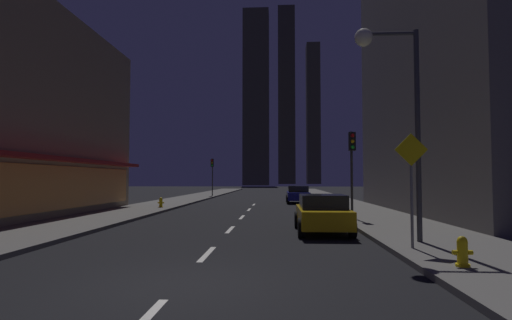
{
  "coord_description": "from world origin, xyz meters",
  "views": [
    {
      "loc": [
        1.93,
        -7.61,
        2.04
      ],
      "look_at": [
        0.0,
        27.1,
        3.69
      ],
      "focal_mm": 27.99,
      "sensor_mm": 36.0,
      "label": 1
    }
  ],
  "objects_px": {
    "street_lamp_right": "(390,81)",
    "traffic_light_near_right": "(352,155)",
    "car_parked_near": "(322,213)",
    "car_parked_far": "(298,194)",
    "traffic_light_far_left": "(212,169)",
    "fire_hydrant_yellow_near": "(462,252)",
    "fire_hydrant_far_left": "(161,203)",
    "pedestrian_crossing_sign": "(411,180)"
  },
  "relations": [
    {
      "from": "street_lamp_right",
      "to": "traffic_light_near_right",
      "type": "bearing_deg",
      "value": 89.03
    },
    {
      "from": "car_parked_near",
      "to": "car_parked_far",
      "type": "distance_m",
      "value": 18.51
    },
    {
      "from": "traffic_light_far_left",
      "to": "fire_hydrant_yellow_near",
      "type": "bearing_deg",
      "value": -72.3
    },
    {
      "from": "car_parked_near",
      "to": "traffic_light_near_right",
      "type": "bearing_deg",
      "value": 65.24
    },
    {
      "from": "fire_hydrant_far_left",
      "to": "fire_hydrant_yellow_near",
      "type": "bearing_deg",
      "value": -55.83
    },
    {
      "from": "fire_hydrant_far_left",
      "to": "pedestrian_crossing_sign",
      "type": "relative_size",
      "value": 0.21
    },
    {
      "from": "fire_hydrant_yellow_near",
      "to": "fire_hydrant_far_left",
      "type": "relative_size",
      "value": 1.0
    },
    {
      "from": "car_parked_far",
      "to": "traffic_light_far_left",
      "type": "distance_m",
      "value": 14.32
    },
    {
      "from": "fire_hydrant_yellow_near",
      "to": "pedestrian_crossing_sign",
      "type": "xyz_separation_m",
      "value": [
        -0.3,
        2.29,
        1.56
      ]
    },
    {
      "from": "fire_hydrant_yellow_near",
      "to": "pedestrian_crossing_sign",
      "type": "relative_size",
      "value": 0.21
    },
    {
      "from": "traffic_light_far_left",
      "to": "traffic_light_near_right",
      "type": "bearing_deg",
      "value": -66.4
    },
    {
      "from": "car_parked_far",
      "to": "pedestrian_crossing_sign",
      "type": "xyz_separation_m",
      "value": [
        2.0,
        -22.64,
        1.28
      ]
    },
    {
      "from": "pedestrian_crossing_sign",
      "to": "fire_hydrant_yellow_near",
      "type": "bearing_deg",
      "value": -82.55
    },
    {
      "from": "fire_hydrant_far_left",
      "to": "traffic_light_near_right",
      "type": "bearing_deg",
      "value": -30.97
    },
    {
      "from": "car_parked_far",
      "to": "street_lamp_right",
      "type": "bearing_deg",
      "value": -85.26
    },
    {
      "from": "fire_hydrant_yellow_near",
      "to": "pedestrian_crossing_sign",
      "type": "bearing_deg",
      "value": 97.45
    },
    {
      "from": "fire_hydrant_yellow_near",
      "to": "fire_hydrant_far_left",
      "type": "xyz_separation_m",
      "value": [
        -11.8,
        17.38,
        0.0
      ]
    },
    {
      "from": "traffic_light_near_right",
      "to": "street_lamp_right",
      "type": "xyz_separation_m",
      "value": [
        -0.12,
        -7.07,
        1.87
      ]
    },
    {
      "from": "car_parked_far",
      "to": "street_lamp_right",
      "type": "distance_m",
      "value": 21.97
    },
    {
      "from": "fire_hydrant_yellow_near",
      "to": "traffic_light_far_left",
      "type": "height_order",
      "value": "traffic_light_far_left"
    },
    {
      "from": "street_lamp_right",
      "to": "pedestrian_crossing_sign",
      "type": "height_order",
      "value": "street_lamp_right"
    },
    {
      "from": "fire_hydrant_far_left",
      "to": "street_lamp_right",
      "type": "relative_size",
      "value": 0.1
    },
    {
      "from": "car_parked_near",
      "to": "pedestrian_crossing_sign",
      "type": "distance_m",
      "value": 4.76
    },
    {
      "from": "car_parked_near",
      "to": "car_parked_far",
      "type": "xyz_separation_m",
      "value": [
        0.0,
        18.51,
        0.0
      ]
    },
    {
      "from": "traffic_light_far_left",
      "to": "pedestrian_crossing_sign",
      "type": "distance_m",
      "value": 35.24
    },
    {
      "from": "street_lamp_right",
      "to": "fire_hydrant_yellow_near",
      "type": "bearing_deg",
      "value": -81.47
    },
    {
      "from": "traffic_light_far_left",
      "to": "pedestrian_crossing_sign",
      "type": "bearing_deg",
      "value": -71.63
    },
    {
      "from": "car_parked_far",
      "to": "street_lamp_right",
      "type": "height_order",
      "value": "street_lamp_right"
    },
    {
      "from": "car_parked_far",
      "to": "traffic_light_far_left",
      "type": "relative_size",
      "value": 1.01
    },
    {
      "from": "traffic_light_near_right",
      "to": "car_parked_near",
      "type": "bearing_deg",
      "value": -114.76
    },
    {
      "from": "fire_hydrant_yellow_near",
      "to": "traffic_light_far_left",
      "type": "bearing_deg",
      "value": 107.7
    },
    {
      "from": "fire_hydrant_yellow_near",
      "to": "street_lamp_right",
      "type": "distance_m",
      "value": 5.79
    },
    {
      "from": "pedestrian_crossing_sign",
      "to": "car_parked_near",
      "type": "bearing_deg",
      "value": 115.85
    },
    {
      "from": "car_parked_far",
      "to": "fire_hydrant_far_left",
      "type": "distance_m",
      "value": 12.14
    },
    {
      "from": "traffic_light_far_left",
      "to": "street_lamp_right",
      "type": "bearing_deg",
      "value": -71.36
    },
    {
      "from": "car_parked_far",
      "to": "traffic_light_far_left",
      "type": "height_order",
      "value": "traffic_light_far_left"
    },
    {
      "from": "fire_hydrant_yellow_near",
      "to": "traffic_light_near_right",
      "type": "bearing_deg",
      "value": 92.17
    },
    {
      "from": "street_lamp_right",
      "to": "pedestrian_crossing_sign",
      "type": "relative_size",
      "value": 2.09
    },
    {
      "from": "fire_hydrant_far_left",
      "to": "pedestrian_crossing_sign",
      "type": "bearing_deg",
      "value": -52.68
    },
    {
      "from": "car_parked_near",
      "to": "street_lamp_right",
      "type": "distance_m",
      "value": 5.53
    },
    {
      "from": "traffic_light_near_right",
      "to": "pedestrian_crossing_sign",
      "type": "height_order",
      "value": "traffic_light_near_right"
    },
    {
      "from": "fire_hydrant_far_left",
      "to": "traffic_light_far_left",
      "type": "relative_size",
      "value": 0.16
    }
  ]
}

